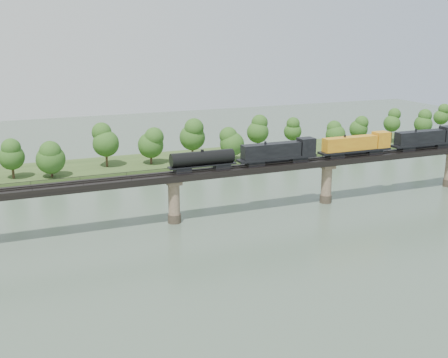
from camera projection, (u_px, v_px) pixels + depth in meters
name	position (u px, v px, depth m)	size (l,w,h in m)	color
ground	(225.00, 274.00, 100.68)	(400.00, 400.00, 0.00)	#3C4C3E
far_bank	(122.00, 166.00, 176.40)	(300.00, 24.00, 1.60)	#2E461C
bridge	(174.00, 200.00, 126.06)	(236.00, 30.00, 11.50)	#473A2D
bridge_superstructure	(173.00, 172.00, 124.42)	(220.00, 4.90, 0.75)	black
far_treeline	(97.00, 146.00, 167.30)	(289.06, 17.54, 13.60)	#382619
freight_train	(331.00, 148.00, 138.77)	(81.05, 3.16, 5.58)	black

